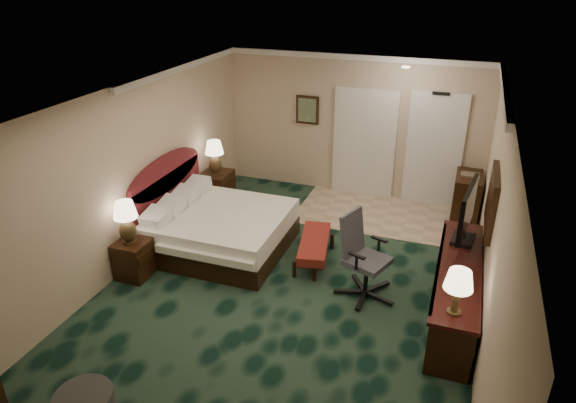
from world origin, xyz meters
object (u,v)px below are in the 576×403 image
(nightstand_far, at_px, (217,189))
(bed_bench, at_px, (314,251))
(desk, at_px, (455,291))
(lamp_near, at_px, (127,222))
(minibar, at_px, (466,198))
(lamp_far, at_px, (215,158))
(bed, at_px, (222,231))
(desk_chair, at_px, (368,258))
(nightstand_near, at_px, (135,258))
(tv, at_px, (467,214))

(nightstand_far, height_order, bed_bench, nightstand_far)
(bed_bench, bearing_deg, desk, -27.91)
(lamp_near, bearing_deg, minibar, 38.02)
(lamp_far, relative_size, desk, 0.25)
(lamp_near, height_order, lamp_far, lamp_far)
(bed, height_order, lamp_near, lamp_near)
(bed, distance_m, minibar, 4.33)
(bed_bench, height_order, desk, desk)
(bed, xyz_separation_m, lamp_near, (-0.88, -1.15, 0.57))
(bed, bearing_deg, desk_chair, -11.39)
(desk, relative_size, minibar, 2.97)
(nightstand_near, bearing_deg, tv, 16.18)
(lamp_near, height_order, minibar, lamp_near)
(lamp_far, distance_m, desk_chair, 3.77)
(lamp_near, relative_size, tv, 0.61)
(nightstand_far, relative_size, tv, 0.62)
(nightstand_far, bearing_deg, tv, -16.17)
(lamp_far, bearing_deg, bed, -60.43)
(nightstand_near, relative_size, lamp_near, 0.89)
(bed_bench, bearing_deg, lamp_far, 139.11)
(nightstand_far, relative_size, desk_chair, 0.54)
(desk, bearing_deg, bed_bench, 163.38)
(lamp_near, distance_m, lamp_far, 2.56)
(nightstand_far, distance_m, tv, 4.69)
(lamp_near, relative_size, desk, 0.25)
(nightstand_near, bearing_deg, desk, 7.58)
(desk, height_order, desk_chair, desk_chair)
(nightstand_near, relative_size, minibar, 0.66)
(nightstand_far, distance_m, minibar, 4.54)
(minibar, bearing_deg, desk_chair, -112.58)
(tv, bearing_deg, lamp_near, -156.11)
(bed, distance_m, desk_chair, 2.50)
(bed, distance_m, bed_bench, 1.52)
(nightstand_far, bearing_deg, desk_chair, -30.88)
(nightstand_far, xyz_separation_m, lamp_far, (0.02, -0.05, 0.64))
(desk, height_order, minibar, minibar)
(bed_bench, distance_m, tv, 2.30)
(bed, relative_size, minibar, 2.35)
(bed_bench, relative_size, desk, 0.46)
(desk, bearing_deg, nightstand_near, -172.42)
(bed_bench, relative_size, tv, 1.13)
(tv, bearing_deg, bed, -169.83)
(bed, distance_m, tv, 3.70)
(bed, distance_m, desk, 3.64)
(nightstand_near, height_order, bed_bench, nightstand_near)
(lamp_far, height_order, minibar, lamp_far)
(bed, relative_size, tv, 1.93)
(desk, relative_size, desk_chair, 2.12)
(bed_bench, bearing_deg, bed, 172.27)
(nightstand_far, relative_size, lamp_near, 1.02)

